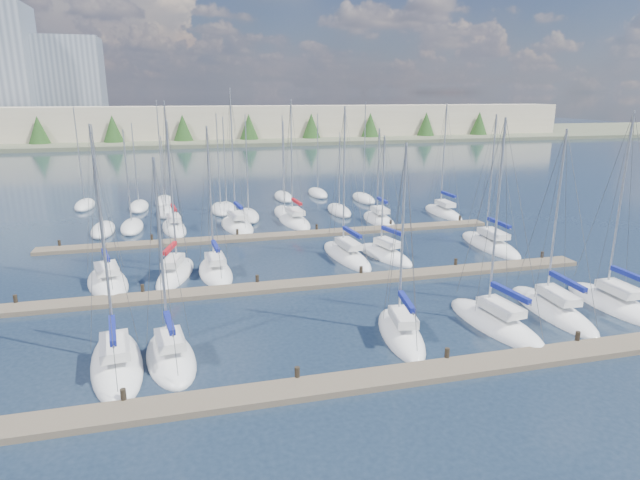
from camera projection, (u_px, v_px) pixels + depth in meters
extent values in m
plane|color=#202E40|center=(244.00, 187.00, 80.36)|extent=(400.00, 400.00, 0.00)
cube|color=#6B5E4C|center=(381.00, 379.00, 26.17)|extent=(44.00, 1.80, 0.35)
cylinder|color=#2D261C|center=(124.00, 400.00, 24.09)|extent=(0.26, 0.26, 1.10)
cylinder|color=#2D261C|center=(297.00, 377.00, 26.01)|extent=(0.26, 0.26, 1.10)
cylinder|color=#2D261C|center=(447.00, 358.00, 27.93)|extent=(0.26, 0.26, 1.10)
cylinder|color=#2D261C|center=(577.00, 341.00, 29.85)|extent=(0.26, 0.26, 1.10)
cube|color=#6B5E4C|center=(313.00, 283.00, 39.24)|extent=(44.00, 1.80, 0.35)
cylinder|color=#2D261C|center=(16.00, 303.00, 35.24)|extent=(0.26, 0.26, 1.10)
cylinder|color=#2D261C|center=(143.00, 292.00, 37.16)|extent=(0.26, 0.26, 1.10)
cylinder|color=#2D261C|center=(257.00, 282.00, 39.08)|extent=(0.26, 0.26, 1.10)
cylinder|color=#2D261C|center=(361.00, 273.00, 41.00)|extent=(0.26, 0.26, 1.10)
cylinder|color=#2D261C|center=(455.00, 265.00, 42.92)|extent=(0.26, 0.26, 1.10)
cylinder|color=#2D261C|center=(542.00, 258.00, 44.84)|extent=(0.26, 0.26, 1.10)
cube|color=#6B5E4C|center=(279.00, 236.00, 52.31)|extent=(44.00, 1.80, 0.35)
cylinder|color=#2D261C|center=(60.00, 246.00, 48.31)|extent=(0.26, 0.26, 1.10)
cylinder|color=#2D261C|center=(152.00, 240.00, 50.23)|extent=(0.26, 0.26, 1.10)
cylinder|color=#2D261C|center=(237.00, 235.00, 52.15)|extent=(0.26, 0.26, 1.10)
cylinder|color=#2D261C|center=(317.00, 230.00, 54.07)|extent=(0.26, 0.26, 1.10)
cylinder|color=#2D261C|center=(391.00, 225.00, 55.99)|extent=(0.26, 0.26, 1.10)
cylinder|color=#2D261C|center=(460.00, 220.00, 57.91)|extent=(0.26, 0.26, 1.10)
ellipsoid|color=white|center=(174.00, 229.00, 55.24)|extent=(3.18, 7.74, 1.60)
cube|color=black|center=(174.00, 229.00, 55.24)|extent=(1.62, 3.73, 0.12)
cube|color=silver|center=(174.00, 218.00, 54.56)|extent=(1.57, 2.77, 0.50)
cylinder|color=#9EA0A5|center=(168.00, 161.00, 53.93)|extent=(0.14, 0.14, 11.82)
cylinder|color=#9EA0A5|center=(174.00, 209.00, 53.74)|extent=(0.49, 3.15, 0.10)
cube|color=maroon|center=(174.00, 208.00, 53.71)|extent=(0.66, 2.92, 0.30)
ellipsoid|color=white|center=(490.00, 246.00, 49.21)|extent=(3.02, 9.18, 1.60)
cube|color=silver|center=(493.00, 233.00, 48.44)|extent=(1.62, 3.23, 0.50)
cylinder|color=#9EA0A5|center=(491.00, 175.00, 48.18)|extent=(0.14, 0.14, 10.78)
cylinder|color=#9EA0A5|center=(499.00, 224.00, 47.48)|extent=(0.18, 3.83, 0.10)
cube|color=navy|center=(499.00, 223.00, 47.44)|extent=(0.38, 3.53, 0.30)
ellipsoid|color=white|center=(401.00, 335.00, 31.09)|extent=(3.25, 7.31, 1.60)
cube|color=maroon|center=(401.00, 335.00, 31.09)|extent=(1.65, 3.52, 0.12)
cube|color=silver|center=(403.00, 317.00, 30.40)|extent=(1.57, 2.63, 0.50)
cylinder|color=#9EA0A5|center=(403.00, 232.00, 30.02)|extent=(0.14, 0.14, 9.98)
cylinder|color=#9EA0A5|center=(406.00, 304.00, 29.58)|extent=(0.55, 2.95, 0.10)
cube|color=navy|center=(407.00, 302.00, 29.55)|extent=(0.71, 2.74, 0.30)
ellipsoid|color=white|center=(176.00, 275.00, 41.29)|extent=(3.98, 7.87, 1.60)
cube|color=silver|center=(173.00, 261.00, 40.58)|extent=(1.81, 2.86, 0.50)
cylinder|color=#9EA0A5|center=(172.00, 192.00, 40.17)|extent=(0.14, 0.14, 10.73)
cylinder|color=#9EA0A5|center=(170.00, 250.00, 39.72)|extent=(0.90, 3.10, 0.10)
cube|color=maroon|center=(170.00, 248.00, 39.68)|extent=(1.03, 2.91, 0.30)
ellipsoid|color=white|center=(385.00, 256.00, 46.14)|extent=(4.01, 7.45, 1.60)
cube|color=silver|center=(388.00, 243.00, 45.49)|extent=(1.85, 2.72, 0.50)
cylinder|color=#9EA0A5|center=(383.00, 191.00, 45.11)|extent=(0.14, 0.14, 9.20)
cylinder|color=#9EA0A5|center=(392.00, 232.00, 44.73)|extent=(0.84, 2.91, 0.10)
cube|color=navy|center=(392.00, 231.00, 44.70)|extent=(0.97, 2.73, 0.30)
ellipsoid|color=white|center=(443.00, 214.00, 62.31)|extent=(2.39, 8.07, 1.60)
cube|color=black|center=(443.00, 214.00, 62.31)|extent=(1.24, 3.88, 0.12)
cube|color=silver|center=(445.00, 203.00, 61.59)|extent=(1.31, 2.83, 0.50)
cylinder|color=#9EA0A5|center=(444.00, 155.00, 61.11)|extent=(0.14, 0.14, 11.43)
cylinder|color=#9EA0A5|center=(448.00, 195.00, 60.71)|extent=(0.11, 3.39, 0.10)
cube|color=navy|center=(448.00, 194.00, 60.68)|extent=(0.31, 3.12, 0.30)
ellipsoid|color=white|center=(294.00, 222.00, 58.25)|extent=(3.36, 8.31, 1.60)
cube|color=black|center=(294.00, 222.00, 58.25)|extent=(1.72, 4.00, 0.12)
cube|color=silver|center=(295.00, 211.00, 57.54)|extent=(1.72, 2.95, 0.50)
cylinder|color=#9EA0A5|center=(292.00, 157.00, 56.98)|extent=(0.14, 0.14, 11.91)
cylinder|color=#9EA0A5|center=(297.00, 203.00, 56.67)|extent=(0.38, 3.40, 0.10)
cube|color=maroon|center=(297.00, 202.00, 56.64)|extent=(0.55, 3.15, 0.30)
ellipsoid|color=white|center=(216.00, 273.00, 41.73)|extent=(2.97, 7.20, 1.60)
cube|color=silver|center=(215.00, 259.00, 41.06)|extent=(1.53, 2.56, 0.50)
cylinder|color=#9EA0A5|center=(210.00, 194.00, 40.61)|extent=(0.14, 0.14, 10.22)
cylinder|color=#9EA0A5|center=(216.00, 248.00, 40.27)|extent=(0.32, 2.96, 0.10)
cube|color=navy|center=(216.00, 246.00, 40.24)|extent=(0.50, 2.73, 0.30)
ellipsoid|color=white|center=(552.00, 312.00, 34.44)|extent=(2.83, 8.70, 1.60)
cube|color=black|center=(552.00, 312.00, 34.44)|extent=(1.46, 4.18, 0.12)
cube|color=silver|center=(558.00, 295.00, 33.69)|extent=(1.47, 3.07, 0.50)
cylinder|color=#9EA0A5|center=(557.00, 214.00, 33.42)|extent=(0.14, 0.14, 10.50)
cylinder|color=#9EA0A5|center=(567.00, 283.00, 32.76)|extent=(0.28, 3.61, 0.10)
cube|color=navy|center=(567.00, 281.00, 32.73)|extent=(0.47, 3.33, 0.30)
ellipsoid|color=white|center=(237.00, 227.00, 56.30)|extent=(3.88, 8.30, 1.60)
cube|color=maroon|center=(237.00, 227.00, 56.30)|extent=(1.98, 4.00, 0.12)
cube|color=silver|center=(237.00, 215.00, 55.59)|extent=(1.94, 2.98, 0.50)
cylinder|color=#9EA0A5|center=(233.00, 154.00, 54.85)|extent=(0.14, 0.14, 13.06)
cylinder|color=#9EA0A5|center=(238.00, 207.00, 54.74)|extent=(0.52, 3.34, 0.10)
cube|color=navy|center=(238.00, 206.00, 54.71)|extent=(0.68, 3.10, 0.30)
ellipsoid|color=white|center=(379.00, 221.00, 58.92)|extent=(2.65, 7.29, 1.60)
cube|color=silver|center=(380.00, 210.00, 58.24)|extent=(1.44, 2.56, 0.50)
cylinder|color=#9EA0A5|center=(378.00, 170.00, 58.00)|extent=(0.14, 0.14, 8.93)
cylinder|color=#9EA0A5|center=(382.00, 201.00, 57.41)|extent=(0.14, 3.05, 0.10)
cube|color=navy|center=(382.00, 200.00, 57.38)|extent=(0.33, 2.81, 0.30)
ellipsoid|color=white|center=(612.00, 305.00, 35.51)|extent=(2.82, 7.99, 1.60)
cube|color=silver|center=(620.00, 289.00, 34.79)|extent=(1.54, 2.80, 0.50)
cylinder|color=#9EA0A5|center=(620.00, 203.00, 34.29)|extent=(0.14, 0.14, 11.52)
cylinder|color=#9EA0A5|center=(630.00, 277.00, 33.91)|extent=(0.12, 3.35, 0.10)
cube|color=navy|center=(630.00, 275.00, 33.88)|extent=(0.31, 3.08, 0.30)
ellipsoid|color=white|center=(117.00, 366.00, 27.63)|extent=(3.60, 8.57, 1.60)
cube|color=silver|center=(115.00, 346.00, 26.91)|extent=(1.77, 3.06, 0.50)
cylinder|color=#9EA0A5|center=(105.00, 253.00, 26.66)|extent=(0.14, 0.14, 9.72)
cylinder|color=#9EA0A5|center=(113.00, 332.00, 26.04)|extent=(0.54, 3.47, 0.10)
cube|color=navy|center=(112.00, 330.00, 26.01)|extent=(0.70, 3.22, 0.30)
ellipsoid|color=white|center=(346.00, 257.00, 45.91)|extent=(3.27, 9.00, 1.60)
cube|color=silver|center=(348.00, 244.00, 45.17)|extent=(1.62, 3.20, 0.50)
cylinder|color=#9EA0A5|center=(344.00, 177.00, 44.73)|extent=(0.14, 0.14, 11.53)
cylinder|color=#9EA0A5|center=(352.00, 234.00, 44.25)|extent=(0.47, 3.69, 0.10)
cube|color=navy|center=(352.00, 232.00, 44.22)|extent=(0.64, 3.42, 0.30)
ellipsoid|color=white|center=(494.00, 325.00, 32.50)|extent=(3.60, 8.47, 1.60)
cube|color=silver|center=(501.00, 307.00, 31.78)|extent=(1.79, 3.03, 0.50)
cylinder|color=#9EA0A5|center=(497.00, 216.00, 31.31)|extent=(0.14, 0.14, 11.25)
cylinder|color=#9EA0A5|center=(510.00, 295.00, 30.91)|extent=(0.51, 3.44, 0.10)
cube|color=navy|center=(510.00, 293.00, 30.88)|extent=(0.68, 3.19, 0.30)
ellipsoid|color=white|center=(108.00, 284.00, 39.47)|extent=(4.32, 7.69, 1.60)
cube|color=black|center=(108.00, 284.00, 39.47)|extent=(2.18, 3.71, 0.12)
cube|color=silver|center=(107.00, 268.00, 38.81)|extent=(2.05, 2.81, 0.50)
cylinder|color=#9EA0A5|center=(98.00, 199.00, 38.28)|extent=(0.14, 0.14, 10.51)
cylinder|color=#9EA0A5|center=(106.00, 257.00, 38.03)|extent=(0.78, 2.99, 0.10)
cube|color=navy|center=(106.00, 255.00, 38.00)|extent=(0.92, 2.80, 0.30)
ellipsoid|color=white|center=(171.00, 359.00, 28.26)|extent=(3.34, 6.91, 1.60)
cube|color=silver|center=(170.00, 340.00, 27.62)|extent=(1.66, 2.49, 0.50)
cylinder|color=#9EA0A5|center=(161.00, 251.00, 27.18)|extent=(0.14, 0.14, 9.56)
cylinder|color=#9EA0A5|center=(170.00, 325.00, 26.86)|extent=(0.47, 2.78, 0.10)
cube|color=navy|center=(169.00, 323.00, 26.83)|extent=(0.64, 2.58, 0.30)
cylinder|color=#9EA0A5|center=(79.00, 155.00, 64.21)|extent=(0.12, 0.12, 11.20)
ellipsoid|color=white|center=(85.00, 205.00, 65.88)|extent=(2.20, 6.40, 1.40)
cylinder|color=#9EA0A5|center=(225.00, 161.00, 62.37)|extent=(0.12, 0.12, 10.14)
ellipsoid|color=white|center=(227.00, 209.00, 63.89)|extent=(2.20, 6.40, 1.40)
cylinder|color=#9EA0A5|center=(218.00, 160.00, 61.95)|extent=(0.12, 0.12, 10.49)
ellipsoid|color=white|center=(221.00, 210.00, 63.52)|extent=(2.20, 6.40, 1.40)
cylinder|color=#9EA0A5|center=(318.00, 152.00, 72.12)|extent=(0.12, 0.12, 10.06)
ellipsoid|color=white|center=(318.00, 194.00, 73.63)|extent=(2.20, 6.40, 1.40)
cylinder|color=#9EA0A5|center=(135.00, 163.00, 63.63)|extent=(0.12, 0.12, 9.39)
ellipsoid|color=white|center=(139.00, 207.00, 65.05)|extent=(2.20, 6.40, 1.40)
cylinder|color=#9EA0A5|center=(97.00, 175.00, 52.50)|extent=(0.12, 0.12, 9.85)
ellipsoid|color=white|center=(103.00, 230.00, 53.99)|extent=(2.20, 6.40, 1.40)
cylinder|color=#9EA0A5|center=(127.00, 176.00, 53.83)|extent=(0.12, 0.12, 9.30)
ellipsoid|color=white|center=(132.00, 227.00, 55.24)|extent=(2.20, 6.40, 1.40)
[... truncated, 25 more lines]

